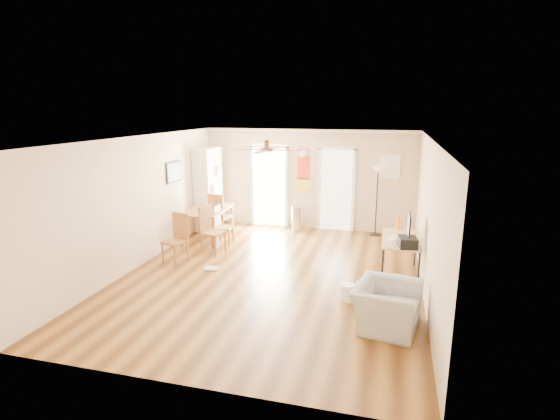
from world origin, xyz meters
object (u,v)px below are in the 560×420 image
(bookshelf, at_px, (208,189))
(dining_chair_right_a, at_px, (224,225))
(computer_desk, at_px, (400,257))
(printer, at_px, (408,242))
(wastebasket_b, at_px, (364,290))
(dining_chair_right_b, at_px, (213,230))
(trash_can, at_px, (297,218))
(armchair, at_px, (387,306))
(torchiere_lamp, at_px, (377,201))
(wastebasket_a, at_px, (347,292))
(dining_chair_far, at_px, (221,214))
(dining_chair_near, at_px, (174,239))
(dining_table, at_px, (208,224))

(bookshelf, height_order, dining_chair_right_a, bookshelf)
(computer_desk, bearing_deg, printer, -79.37)
(wastebasket_b, bearing_deg, dining_chair_right_b, 155.56)
(computer_desk, distance_m, wastebasket_b, 1.36)
(bookshelf, height_order, computer_desk, bookshelf)
(computer_desk, bearing_deg, bookshelf, 155.77)
(trash_can, xyz_separation_m, armchair, (2.36, -4.66, 0.01))
(torchiere_lamp, xyz_separation_m, wastebasket_a, (-0.28, -3.98, -0.73))
(dining_chair_far, xyz_separation_m, wastebasket_b, (3.75, -2.88, -0.39))
(dining_chair_near, height_order, computer_desk, dining_chair_near)
(dining_table, height_order, torchiere_lamp, torchiere_lamp)
(torchiere_lamp, bearing_deg, dining_chair_near, -141.99)
(bookshelf, bearing_deg, dining_table, -49.56)
(bookshelf, xyz_separation_m, computer_desk, (4.87, -2.19, -0.69))
(dining_chair_near, bearing_deg, printer, 16.97)
(torchiere_lamp, bearing_deg, printer, -78.15)
(dining_chair_near, distance_m, wastebasket_a, 3.78)
(dining_chair_near, height_order, dining_chair_far, dining_chair_far)
(printer, bearing_deg, wastebasket_a, -147.28)
(printer, bearing_deg, dining_chair_near, 170.34)
(dining_chair_near, height_order, wastebasket_b, dining_chair_near)
(dining_chair_near, bearing_deg, dining_chair_right_a, 87.03)
(dining_chair_right_a, bearing_deg, computer_desk, -105.54)
(printer, height_order, armchair, printer)
(dining_table, height_order, dining_chair_far, dining_chair_far)
(dining_chair_near, bearing_deg, trash_can, 75.37)
(wastebasket_a, bearing_deg, dining_chair_near, 165.93)
(dining_table, distance_m, printer, 4.96)
(dining_chair_far, relative_size, printer, 3.00)
(dining_chair_right_a, height_order, printer, printer)
(trash_can, distance_m, armchair, 5.23)
(torchiere_lamp, height_order, wastebasket_a, torchiere_lamp)
(dining_chair_far, xyz_separation_m, wastebasket_a, (3.49, -3.01, -0.39))
(dining_chair_far, relative_size, computer_desk, 0.77)
(trash_can, height_order, torchiere_lamp, torchiere_lamp)
(computer_desk, bearing_deg, dining_chair_far, 158.89)
(dining_table, xyz_separation_m, computer_desk, (4.50, -1.29, -0.00))
(dining_chair_near, relative_size, dining_chair_far, 0.95)
(torchiere_lamp, height_order, wastebasket_b, torchiere_lamp)
(bookshelf, xyz_separation_m, printer, (4.97, -2.71, -0.23))
(printer, bearing_deg, bookshelf, 142.88)
(torchiere_lamp, relative_size, computer_desk, 1.26)
(dining_chair_far, bearing_deg, torchiere_lamp, -154.41)
(bookshelf, height_order, dining_table, bookshelf)
(dining_table, height_order, trash_can, dining_table)
(bookshelf, xyz_separation_m, dining_table, (0.37, -0.90, -0.69))
(trash_can, bearing_deg, computer_desk, -45.01)
(bookshelf, relative_size, dining_chair_right_b, 2.03)
(armchair, bearing_deg, wastebasket_b, 34.10)
(dining_chair_far, bearing_deg, bookshelf, -32.74)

